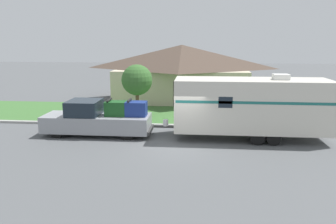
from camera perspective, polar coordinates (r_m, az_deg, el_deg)
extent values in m
plane|color=#515456|center=(16.79, 2.02, -5.92)|extent=(120.00, 120.00, 0.00)
cube|color=#999993|center=(20.36, 2.63, -2.40)|extent=(80.00, 0.30, 0.14)
cube|color=#3D6B33|center=(23.92, 3.04, -0.28)|extent=(80.00, 7.00, 0.03)
cube|color=beige|center=(29.56, 2.36, 4.91)|extent=(11.20, 6.91, 2.79)
pyramid|color=#4C3D33|center=(29.34, 2.40, 9.61)|extent=(12.10, 7.46, 2.06)
cube|color=#4C3828|center=(26.23, 1.97, 3.18)|extent=(1.00, 0.06, 2.10)
cylinder|color=black|center=(19.05, -18.81, -3.04)|extent=(0.84, 0.28, 0.84)
cylinder|color=black|center=(20.48, -16.99, -1.84)|extent=(0.84, 0.28, 0.84)
cylinder|color=black|center=(17.82, -7.08, -3.50)|extent=(0.84, 0.28, 0.84)
cylinder|color=black|center=(19.35, -6.06, -2.18)|extent=(0.84, 0.28, 0.84)
cube|color=gray|center=(19.42, -15.92, -1.74)|extent=(3.39, 1.98, 0.91)
cube|color=#19232D|center=(19.02, -14.36, 0.75)|extent=(1.76, 1.82, 0.83)
cube|color=gray|center=(18.56, -7.24, -2.00)|extent=(2.61, 1.98, 0.91)
cube|color=#333333|center=(18.40, -3.06, -3.12)|extent=(0.12, 1.79, 0.20)
cube|color=#194C1E|center=(18.50, -9.05, 0.62)|extent=(1.15, 0.83, 0.80)
cube|color=black|center=(18.50, -10.21, 2.09)|extent=(0.10, 0.92, 0.08)
cube|color=navy|center=(18.25, -5.56, 0.55)|extent=(1.15, 0.83, 0.80)
cube|color=black|center=(18.23, -6.73, 2.05)|extent=(0.10, 0.92, 0.08)
cylinder|color=black|center=(17.45, 15.30, -4.39)|extent=(0.74, 0.22, 0.74)
cylinder|color=black|center=(19.51, 14.22, -2.53)|extent=(0.74, 0.22, 0.74)
cylinder|color=black|center=(17.61, 17.92, -4.40)|extent=(0.74, 0.22, 0.74)
cylinder|color=black|center=(19.66, 16.57, -2.56)|extent=(0.74, 0.22, 0.74)
cube|color=beige|center=(18.09, 14.24, 1.21)|extent=(8.11, 2.46, 2.76)
cube|color=#1E6660|center=(16.83, 14.94, 1.54)|extent=(7.95, 0.01, 0.14)
cube|color=#383838|center=(18.26, -0.60, -2.59)|extent=(1.21, 0.12, 0.10)
cylinder|color=silver|center=(18.19, -0.41, -1.89)|extent=(0.28, 0.28, 0.36)
cube|color=silver|center=(18.15, 19.08, 5.81)|extent=(0.80, 0.68, 0.28)
cube|color=#19232D|center=(16.64, 9.98, 1.65)|extent=(0.70, 0.01, 0.56)
cylinder|color=brown|center=(22.21, -14.28, -0.12)|extent=(0.09, 0.09, 1.19)
cube|color=#B2B2B2|center=(22.07, -14.38, 1.68)|extent=(0.48, 0.20, 0.22)
cylinder|color=brown|center=(22.70, -5.34, 1.31)|extent=(0.24, 0.24, 1.83)
sphere|color=#38662D|center=(22.43, -5.43, 5.58)|extent=(2.10, 2.10, 2.10)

